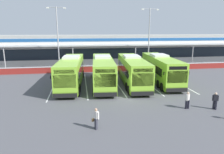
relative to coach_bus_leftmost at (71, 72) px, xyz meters
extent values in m
plane|color=#4C4C51|center=(6.08, -5.86, -1.79)|extent=(200.00, 200.00, 0.00)
cube|color=silver|center=(6.08, 21.14, 0.96)|extent=(70.00, 10.00, 5.50)
cube|color=#19232D|center=(6.08, 16.12, 0.51)|extent=(66.00, 0.08, 2.20)
cube|color=navy|center=(6.08, 16.11, 3.36)|extent=(68.00, 0.08, 0.60)
cube|color=beige|center=(6.08, 14.64, 2.41)|extent=(67.00, 3.00, 0.24)
cube|color=gray|center=(6.08, 21.14, 3.96)|extent=(70.00, 10.00, 0.50)
cylinder|color=#999999|center=(-12.52, 13.44, 0.31)|extent=(0.20, 0.20, 4.20)
cylinder|color=#999999|center=(-0.12, 13.44, 0.31)|extent=(0.20, 0.20, 4.20)
cylinder|color=#999999|center=(12.28, 13.44, 0.31)|extent=(0.20, 0.20, 4.20)
cylinder|color=#999999|center=(24.68, 13.44, 0.31)|extent=(0.20, 0.20, 4.20)
cube|color=maroon|center=(6.08, 8.64, -1.29)|extent=(60.00, 0.36, 1.00)
cube|color=#B2B2B2|center=(6.08, 8.64, -0.74)|extent=(60.00, 0.40, 0.10)
cube|color=#8CC633|center=(0.00, -0.04, 0.12)|extent=(3.41, 12.15, 3.19)
cube|color=olive|center=(0.00, -0.04, -1.19)|extent=(3.43, 12.17, 0.56)
cube|color=black|center=(0.03, 0.36, 0.36)|extent=(3.27, 9.76, 0.96)
cube|color=black|center=(-0.43, -5.97, 0.26)|extent=(2.31, 0.27, 1.40)
cube|color=black|center=(-0.43, -5.98, 1.26)|extent=(2.05, 0.23, 0.40)
cube|color=silver|center=(0.07, 0.96, 1.85)|extent=(2.25, 2.94, 0.28)
cube|color=black|center=(-0.44, -6.08, -1.24)|extent=(2.46, 0.34, 0.44)
cube|color=black|center=(1.04, -5.73, 0.61)|extent=(0.09, 0.13, 0.36)
cube|color=black|center=(-1.86, -5.52, 0.61)|extent=(0.09, 0.13, 0.36)
cylinder|color=black|center=(1.52, 4.46, -1.27)|extent=(0.39, 1.06, 1.04)
cylinder|color=black|center=(-0.86, 4.64, -1.27)|extent=(0.39, 1.06, 1.04)
cylinder|color=black|center=(0.96, -3.32, -1.27)|extent=(0.39, 1.06, 1.04)
cylinder|color=black|center=(-1.43, -3.14, -1.27)|extent=(0.39, 1.06, 1.04)
cylinder|color=black|center=(0.86, -4.71, -1.27)|extent=(0.39, 1.06, 1.04)
cylinder|color=black|center=(-1.53, -4.54, -1.27)|extent=(0.39, 1.06, 1.04)
cube|color=#8CC633|center=(4.14, -0.33, 0.12)|extent=(3.41, 12.15, 3.19)
cube|color=olive|center=(4.14, -0.33, -1.19)|extent=(3.43, 12.17, 0.56)
cube|color=black|center=(4.17, 0.07, 0.36)|extent=(3.27, 9.76, 0.96)
cube|color=black|center=(3.71, -6.27, 0.26)|extent=(2.31, 0.27, 1.40)
cube|color=black|center=(3.71, -6.28, 1.26)|extent=(2.05, 0.23, 0.40)
cube|color=silver|center=(4.22, 0.66, 1.85)|extent=(2.25, 2.94, 0.28)
cube|color=black|center=(3.71, -6.38, -1.24)|extent=(2.46, 0.34, 0.44)
cube|color=black|center=(5.19, -6.02, 0.61)|extent=(0.09, 0.13, 0.36)
cube|color=black|center=(2.29, -5.81, 0.61)|extent=(0.09, 0.13, 0.36)
cylinder|color=black|center=(5.67, 4.17, -1.27)|extent=(0.39, 1.06, 1.04)
cylinder|color=black|center=(3.28, 4.34, -1.27)|extent=(0.39, 1.06, 1.04)
cylinder|color=black|center=(5.10, -3.61, -1.27)|extent=(0.39, 1.06, 1.04)
cylinder|color=black|center=(2.72, -3.44, -1.27)|extent=(0.39, 1.06, 1.04)
cylinder|color=black|center=(5.00, -5.01, -1.27)|extent=(0.39, 1.06, 1.04)
cylinder|color=black|center=(2.62, -4.83, -1.27)|extent=(0.39, 1.06, 1.04)
cube|color=#8CC633|center=(8.09, -0.60, 0.12)|extent=(3.41, 12.15, 3.19)
cube|color=olive|center=(8.09, -0.60, -1.19)|extent=(3.43, 12.17, 0.56)
cube|color=black|center=(8.12, -0.20, 0.36)|extent=(3.27, 9.76, 0.96)
cube|color=black|center=(7.67, -6.53, 0.26)|extent=(2.31, 0.27, 1.40)
cube|color=black|center=(7.66, -6.54, 1.26)|extent=(2.05, 0.23, 0.40)
cube|color=silver|center=(8.17, 0.40, 1.85)|extent=(2.25, 2.94, 0.28)
cube|color=black|center=(7.66, -6.64, -1.24)|extent=(2.46, 0.34, 0.44)
cube|color=black|center=(9.14, -6.29, 0.61)|extent=(0.09, 0.13, 0.36)
cube|color=black|center=(6.24, -6.08, 0.61)|extent=(0.09, 0.13, 0.36)
cylinder|color=black|center=(9.62, 3.91, -1.27)|extent=(0.39, 1.06, 1.04)
cylinder|color=black|center=(7.23, 4.08, -1.27)|extent=(0.39, 1.06, 1.04)
cylinder|color=black|center=(9.06, -3.87, -1.27)|extent=(0.39, 1.06, 1.04)
cylinder|color=black|center=(6.67, -3.70, -1.27)|extent=(0.39, 1.06, 1.04)
cylinder|color=black|center=(8.95, -5.27, -1.27)|extent=(0.39, 1.06, 1.04)
cylinder|color=black|center=(6.57, -5.10, -1.27)|extent=(0.39, 1.06, 1.04)
cube|color=#8CC633|center=(12.31, 0.09, 0.12)|extent=(3.41, 12.15, 3.19)
cube|color=olive|center=(12.31, 0.09, -1.19)|extent=(3.43, 12.17, 0.56)
cube|color=black|center=(12.33, 0.49, 0.36)|extent=(3.27, 9.76, 0.96)
cube|color=black|center=(11.88, -5.84, 0.26)|extent=(2.31, 0.27, 1.40)
cube|color=black|center=(11.88, -5.85, 1.26)|extent=(2.05, 0.23, 0.40)
cube|color=silver|center=(12.38, 1.09, 1.85)|extent=(2.25, 2.94, 0.28)
cube|color=black|center=(11.87, -5.95, -1.24)|extent=(2.46, 0.34, 0.44)
cube|color=black|center=(13.35, -5.60, 0.61)|extent=(0.09, 0.13, 0.36)
cube|color=black|center=(10.45, -5.39, 0.61)|extent=(0.09, 0.13, 0.36)
cylinder|color=black|center=(13.83, 4.59, -1.27)|extent=(0.39, 1.06, 1.04)
cylinder|color=black|center=(11.45, 4.76, -1.27)|extent=(0.39, 1.06, 1.04)
cylinder|color=black|center=(13.27, -3.19, -1.27)|extent=(0.39, 1.06, 1.04)
cylinder|color=black|center=(10.88, -3.02, -1.27)|extent=(0.39, 1.06, 1.04)
cylinder|color=black|center=(13.17, -4.58, -1.27)|extent=(0.39, 1.06, 1.04)
cylinder|color=black|center=(10.78, -4.41, -1.27)|extent=(0.39, 1.06, 1.04)
cube|color=silver|center=(-2.32, 0.14, -1.78)|extent=(0.14, 13.00, 0.01)
cube|color=silver|center=(1.88, 0.14, -1.78)|extent=(0.14, 13.00, 0.01)
cube|color=silver|center=(6.08, 0.14, -1.78)|extent=(0.14, 13.00, 0.01)
cube|color=silver|center=(10.28, 0.14, -1.78)|extent=(0.14, 13.00, 0.01)
cube|color=silver|center=(14.48, 0.14, -1.78)|extent=(0.14, 13.00, 0.01)
cube|color=#33333D|center=(2.20, -12.71, -1.37)|extent=(0.23, 0.22, 0.84)
cube|color=#33333D|center=(2.22, -12.91, -1.37)|extent=(0.23, 0.22, 0.84)
cube|color=silver|center=(2.21, -12.81, -0.67)|extent=(0.39, 0.40, 0.56)
cube|color=silver|center=(2.07, -12.65, -0.69)|extent=(0.13, 0.13, 0.54)
cube|color=silver|center=(2.36, -12.97, -0.69)|extent=(0.13, 0.13, 0.54)
sphere|color=tan|center=(2.21, -12.81, -0.28)|extent=(0.22, 0.22, 0.22)
cube|color=olive|center=(2.03, -12.58, -1.16)|extent=(0.29, 0.28, 0.22)
cylinder|color=olive|center=(2.03, -12.58, -0.98)|extent=(0.02, 0.02, 0.16)
cube|color=black|center=(10.80, -10.09, -1.37)|extent=(0.22, 0.23, 0.84)
cube|color=black|center=(11.00, -10.08, -1.37)|extent=(0.22, 0.23, 0.84)
cube|color=silver|center=(10.90, -10.09, -0.67)|extent=(0.40, 0.39, 0.56)
cube|color=silver|center=(10.73, -10.23, -0.69)|extent=(0.13, 0.13, 0.54)
cube|color=silver|center=(11.07, -9.94, -0.69)|extent=(0.13, 0.13, 0.54)
sphere|color=#DBB293|center=(10.90, -10.09, -0.28)|extent=(0.22, 0.22, 0.22)
cube|color=black|center=(13.27, -10.54, -1.37)|extent=(0.20, 0.22, 0.84)
cube|color=black|center=(13.37, -10.71, -1.37)|extent=(0.20, 0.22, 0.84)
cube|color=black|center=(13.32, -10.62, -0.67)|extent=(0.40, 0.33, 0.56)
cube|color=black|center=(13.12, -10.54, -0.69)|extent=(0.12, 0.13, 0.54)
cube|color=black|center=(13.52, -10.71, -0.69)|extent=(0.12, 0.13, 0.54)
sphere|color=#DBB293|center=(13.32, -10.62, -0.28)|extent=(0.22, 0.22, 0.22)
cylinder|color=#9E9EA3|center=(-2.47, 10.49, 3.71)|extent=(0.20, 0.20, 11.00)
cylinder|color=#9E9EA3|center=(-2.47, 10.49, 9.06)|extent=(2.80, 0.10, 0.10)
cube|color=silver|center=(-3.87, 10.49, 8.96)|extent=(0.44, 0.28, 0.20)
cube|color=silver|center=(-1.07, 10.49, 8.96)|extent=(0.44, 0.28, 0.20)
cylinder|color=#9E9EA3|center=(14.05, 10.68, 3.71)|extent=(0.20, 0.20, 11.00)
cylinder|color=#9E9EA3|center=(14.05, 10.68, 9.06)|extent=(2.80, 0.10, 0.10)
cube|color=silver|center=(12.65, 10.68, 8.96)|extent=(0.44, 0.28, 0.20)
cube|color=silver|center=(15.45, 10.68, 8.96)|extent=(0.44, 0.28, 0.20)
camera|label=1|loc=(1.20, -26.92, 5.39)|focal=33.17mm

